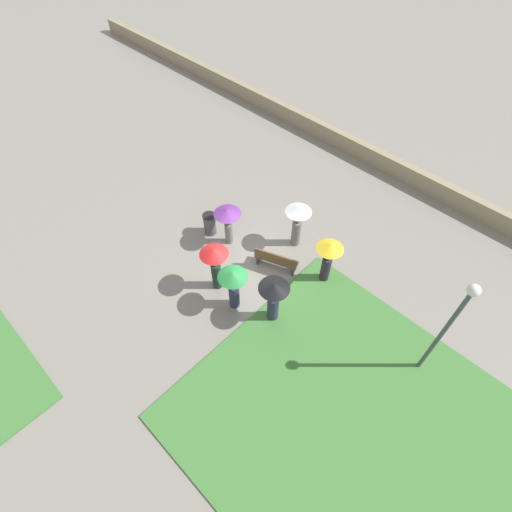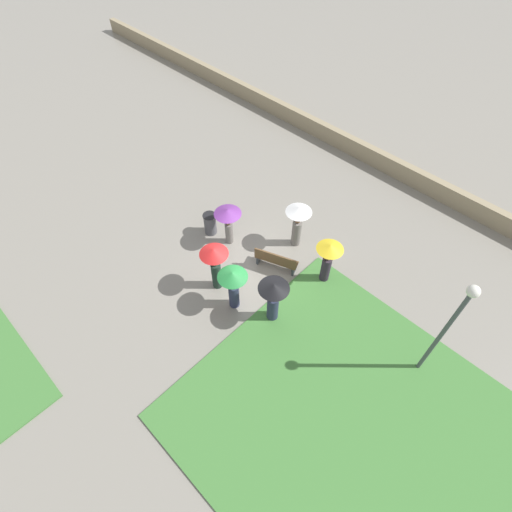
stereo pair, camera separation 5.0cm
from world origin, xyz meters
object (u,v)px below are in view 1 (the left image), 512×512
object	(u,v)px
trash_bin	(210,224)
crowd_person_red	(215,261)
crowd_person_green	(233,283)
crowd_person_black	(274,296)
crowd_person_yellow	(328,257)
lamp_post	(451,321)
park_bench	(276,260)
crowd_person_purple	(228,218)
crowd_person_white	(298,220)

from	to	relation	value
trash_bin	crowd_person_red	bearing A→B (deg)	143.75
crowd_person_green	crowd_person_black	size ratio (longest dim) A/B	0.96
trash_bin	crowd_person_red	world-z (taller)	crowd_person_red
crowd_person_black	crowd_person_yellow	bearing A→B (deg)	-78.69
crowd_person_red	lamp_post	bearing A→B (deg)	-158.73
park_bench	crowd_person_black	xyz separation A→B (m)	(-1.35, 1.63, 0.77)
crowd_person_purple	trash_bin	bearing A→B (deg)	80.59
lamp_post	trash_bin	bearing A→B (deg)	4.38
crowd_person_red	park_bench	bearing A→B (deg)	-112.40
crowd_person_purple	crowd_person_red	size ratio (longest dim) A/B	0.86
park_bench	crowd_person_red	bearing A→B (deg)	43.28
park_bench	trash_bin	distance (m)	3.14
lamp_post	crowd_person_yellow	world-z (taller)	lamp_post
crowd_person_purple	park_bench	bearing A→B (deg)	-103.36
lamp_post	trash_bin	distance (m)	9.24
crowd_person_white	crowd_person_purple	bearing A→B (deg)	-91.26
crowd_person_purple	crowd_person_yellow	bearing A→B (deg)	-93.98
crowd_person_yellow	crowd_person_red	xyz separation A→B (m)	(2.56, 2.89, 0.13)
crowd_person_yellow	crowd_person_red	world-z (taller)	crowd_person_red
park_bench	crowd_person_black	size ratio (longest dim) A/B	0.87
crowd_person_white	park_bench	bearing A→B (deg)	-32.42
park_bench	crowd_person_red	world-z (taller)	crowd_person_red
crowd_person_purple	crowd_person_black	xyz separation A→B (m)	(-3.55, 1.35, -0.04)
crowd_person_green	crowd_person_purple	distance (m)	2.95
park_bench	lamp_post	size ratio (longest dim) A/B	0.38
lamp_post	crowd_person_black	distance (m)	5.08
crowd_person_white	crowd_person_yellow	distance (m)	1.98
lamp_post	crowd_person_white	distance (m)	6.41
crowd_person_white	crowd_person_purple	xyz separation A→B (m)	(1.91, 1.74, -0.01)
park_bench	lamp_post	bearing A→B (deg)	160.70
trash_bin	park_bench	bearing A→B (deg)	-171.54
crowd_person_green	crowd_person_yellow	world-z (taller)	crowd_person_yellow
crowd_person_red	crowd_person_black	size ratio (longest dim) A/B	1.05
crowd_person_yellow	crowd_person_purple	xyz separation A→B (m)	(3.80, 1.14, 0.04)
crowd_person_yellow	crowd_person_purple	distance (m)	3.97
lamp_post	crowd_person_red	distance (m)	7.28
crowd_person_white	crowd_person_red	xyz separation A→B (m)	(0.67, 3.50, 0.09)
crowd_person_white	crowd_person_black	size ratio (longest dim) A/B	1.01
trash_bin	crowd_person_red	distance (m)	2.81
crowd_person_green	crowd_person_white	world-z (taller)	crowd_person_white
lamp_post	crowd_person_white	size ratio (longest dim) A/B	2.26
crowd_person_yellow	crowd_person_black	bearing A→B (deg)	107.19
crowd_person_green	crowd_person_yellow	distance (m)	3.40
crowd_person_green	crowd_person_purple	xyz separation A→B (m)	(2.26, -1.89, 0.03)
crowd_person_white	crowd_person_yellow	xyz separation A→B (m)	(-1.89, 0.61, -0.04)
crowd_person_yellow	crowd_person_black	distance (m)	2.50
trash_bin	crowd_person_purple	bearing A→B (deg)	-168.75
trash_bin	crowd_person_black	xyz separation A→B (m)	(-4.45, 1.17, 0.76)
crowd_person_white	crowd_person_purple	world-z (taller)	crowd_person_white
trash_bin	lamp_post	bearing A→B (deg)	-175.62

